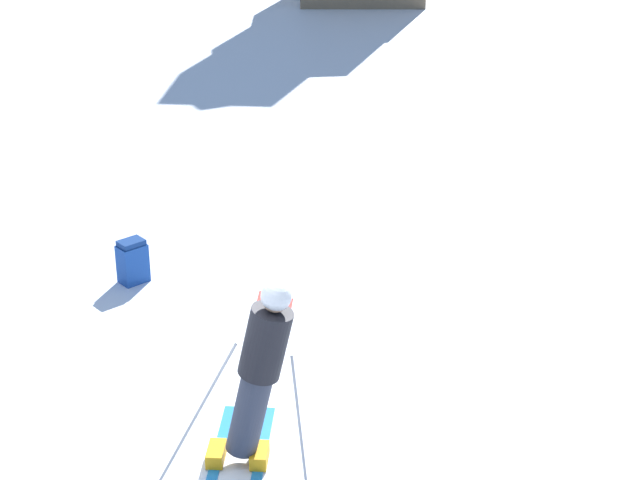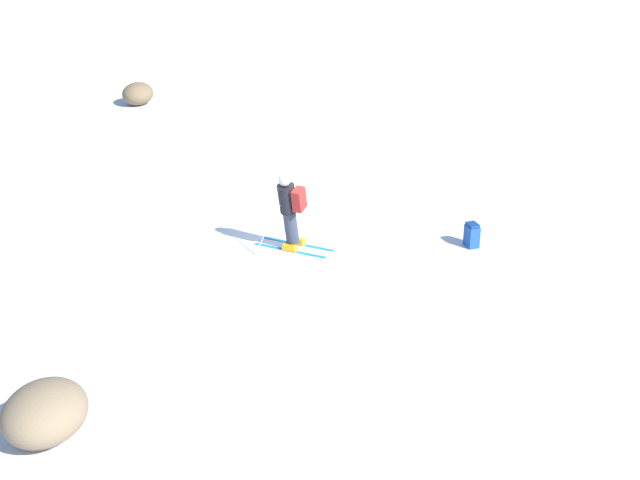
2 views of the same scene
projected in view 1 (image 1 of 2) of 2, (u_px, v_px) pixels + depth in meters
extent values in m
plane|color=white|center=(197.00, 462.00, 8.83)|extent=(300.00, 300.00, 0.00)
cube|color=#1E7AC6|center=(216.00, 460.00, 8.84)|extent=(0.18, 1.59, 0.01)
cube|color=#1E7AC6|center=(260.00, 462.00, 8.82)|extent=(0.18, 1.59, 0.01)
cube|color=orange|center=(216.00, 454.00, 8.81)|extent=(0.16, 0.29, 0.12)
cube|color=orange|center=(260.00, 455.00, 8.79)|extent=(0.16, 0.29, 0.12)
cylinder|color=#2D3342|center=(250.00, 412.00, 8.62)|extent=(0.43, 0.28, 0.79)
cylinder|color=black|center=(265.00, 343.00, 8.34)|extent=(0.48, 0.37, 0.64)
sphere|color=tan|center=(276.00, 299.00, 8.17)|extent=(0.26, 0.23, 0.25)
sphere|color=silver|center=(276.00, 296.00, 8.16)|extent=(0.30, 0.26, 0.29)
cube|color=#AD231E|center=(270.00, 323.00, 8.56)|extent=(0.38, 0.20, 0.49)
cylinder|color=#B7B7BC|center=(192.00, 422.00, 8.33)|extent=(0.72, 0.49, 1.18)
cylinder|color=#B7B7BC|center=(300.00, 431.00, 8.30)|extent=(0.17, 0.54, 1.08)
cube|color=#194293|center=(133.00, 264.00, 11.73)|extent=(0.37, 0.36, 0.44)
cube|color=navy|center=(131.00, 243.00, 11.63)|extent=(0.33, 0.33, 0.06)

